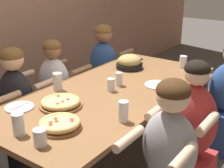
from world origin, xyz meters
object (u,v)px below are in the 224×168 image
object	(u,v)px
drinking_glass_b	(123,111)
diner_far_right	(104,75)
pizza_board_main	(61,103)
diner_far_center	(56,99)
skillet_bowl	(129,63)
diner_far_midleft	(19,114)
drinking_glass_g	(183,62)
empty_plate_b	(158,85)
diner_near_midleft	(167,168)
pizza_board_second	(60,124)
diner_near_center	(190,144)
empty_plate_a	(20,107)
drinking_glass_c	(40,139)
drinking_glass_d	(119,80)
drinking_glass_e	(19,125)
drinking_glass_a	(58,83)
drinking_glass_f	(111,85)

from	to	relation	value
drinking_glass_b	diner_far_right	world-z (taller)	diner_far_right
pizza_board_main	diner_far_center	size ratio (longest dim) A/B	0.29
skillet_bowl	diner_far_midleft	distance (m)	1.17
pizza_board_main	drinking_glass_g	size ratio (longest dim) A/B	2.56
empty_plate_b	diner_near_midleft	xyz separation A→B (m)	(-0.70, -0.45, -0.25)
diner_far_midleft	diner_near_midleft	size ratio (longest dim) A/B	0.99
pizza_board_second	diner_far_center	xyz separation A→B (m)	(0.78, 0.84, -0.31)
drinking_glass_g	diner_near_midleft	size ratio (longest dim) A/B	0.11
empty_plate_b	pizza_board_second	bearing A→B (deg)	171.83
pizza_board_second	drinking_glass_g	distance (m)	1.65
empty_plate_b	diner_far_midleft	distance (m)	1.25
empty_plate_b	diner_far_center	size ratio (longest dim) A/B	0.20
diner_near_center	diner_near_midleft	xyz separation A→B (m)	(-0.37, -0.00, 0.00)
empty_plate_a	empty_plate_b	bearing A→B (deg)	-31.43
pizza_board_second	empty_plate_a	bearing A→B (deg)	83.59
pizza_board_second	skillet_bowl	distance (m)	1.35
drinking_glass_c	diner_far_center	xyz separation A→B (m)	(0.99, 0.89, -0.32)
drinking_glass_c	drinking_glass_d	xyz separation A→B (m)	(1.06, 0.18, 0.01)
diner_far_midleft	diner_near_midleft	world-z (taller)	diner_near_midleft
empty_plate_a	diner_near_center	world-z (taller)	diner_near_center
drinking_glass_d	diner_far_midleft	bearing A→B (deg)	127.07
drinking_glass_d	drinking_glass_e	bearing A→B (deg)	178.81
drinking_glass_c	drinking_glass_e	world-z (taller)	drinking_glass_e
pizza_board_second	drinking_glass_a	xyz separation A→B (m)	(0.47, 0.48, 0.03)
pizza_board_second	diner_far_center	size ratio (longest dim) A/B	0.26
drinking_glass_e	diner_near_center	world-z (taller)	diner_near_center
drinking_glass_a	drinking_glass_c	world-z (taller)	drinking_glass_a
empty_plate_a	drinking_glass_a	world-z (taller)	drinking_glass_a
drinking_glass_e	drinking_glass_g	size ratio (longest dim) A/B	1.15
empty_plate_a	drinking_glass_a	distance (m)	0.42
empty_plate_a	diner_far_center	distance (m)	0.87
drinking_glass_c	skillet_bowl	bearing A→B (deg)	13.48
empty_plate_b	diner_far_right	distance (m)	1.15
skillet_bowl	drinking_glass_g	xyz separation A→B (m)	(0.34, -0.43, -0.01)
skillet_bowl	drinking_glass_f	bearing A→B (deg)	-161.38
pizza_board_second	empty_plate_b	distance (m)	1.05
drinking_glass_g	diner_near_midleft	world-z (taller)	diner_near_midleft
pizza_board_main	skillet_bowl	size ratio (longest dim) A/B	0.81
drinking_glass_e	diner_far_right	size ratio (longest dim) A/B	0.12
drinking_glass_f	diner_far_center	size ratio (longest dim) A/B	0.10
drinking_glass_f	pizza_board_second	bearing A→B (deg)	-171.26
drinking_glass_d	diner_far_center	bearing A→B (deg)	96.10
drinking_glass_d	pizza_board_main	bearing A→B (deg)	170.56
drinking_glass_b	drinking_glass_d	bearing A→B (deg)	36.65
pizza_board_second	diner_far_midleft	xyz separation A→B (m)	(0.32, 0.84, -0.29)
drinking_glass_d	diner_near_center	bearing A→B (deg)	-101.14
diner_near_center	drinking_glass_f	bearing A→B (deg)	-0.02
drinking_glass_d	drinking_glass_e	xyz separation A→B (m)	(-1.05, 0.02, 0.01)
diner_far_midleft	drinking_glass_f	bearing A→B (deg)	28.41
diner_far_midleft	pizza_board_main	bearing A→B (deg)	-6.77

